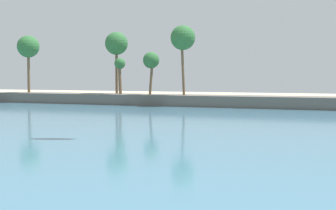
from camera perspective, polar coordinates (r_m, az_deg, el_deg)
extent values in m
cube|color=teal|center=(63.54, 12.74, -0.95)|extent=(220.00, 99.88, 0.06)
cube|color=#605B54|center=(73.31, 13.90, 0.30)|extent=(102.92, 6.00, 1.80)
cylinder|color=brown|center=(80.59, -5.75, 3.13)|extent=(0.71, 0.52, 5.13)
sphere|color=#2D6633|center=(80.61, -5.76, 4.95)|extent=(1.84, 1.84, 1.84)
cylinder|color=brown|center=(83.10, -6.14, 4.34)|extent=(0.58, 0.73, 8.64)
sphere|color=#2D6633|center=(83.27, -6.16, 7.31)|extent=(3.94, 3.94, 3.94)
cylinder|color=brown|center=(75.88, 1.77, 4.61)|extent=(0.73, 0.75, 9.09)
sphere|color=#2D6633|center=(76.11, 1.78, 8.03)|extent=(3.93, 3.93, 3.93)
cylinder|color=brown|center=(77.97, -2.02, 3.31)|extent=(0.74, 0.75, 5.63)
sphere|color=#2D6633|center=(78.01, -2.02, 5.36)|extent=(2.69, 2.69, 2.69)
cylinder|color=brown|center=(90.69, -16.28, 4.07)|extent=(0.62, 0.65, 8.38)
sphere|color=#2D6633|center=(90.84, -16.32, 6.71)|extent=(4.01, 4.01, 4.01)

